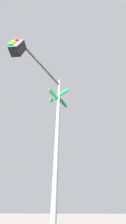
{
  "coord_description": "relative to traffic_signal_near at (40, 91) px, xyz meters",
  "views": [
    {
      "loc": [
        -7.77,
        -4.61,
        1.78
      ],
      "look_at": [
        -7.62,
        -7.04,
        4.04
      ],
      "focal_mm": 16.4,
      "sensor_mm": 36.0,
      "label": 1
    }
  ],
  "objects": [
    {
      "name": "traffic_signal_near",
      "position": [
        0.0,
        0.0,
        0.0
      ],
      "size": [
        1.77,
        2.41,
        6.38
      ],
      "color": "#474C47",
      "rests_on": "ground_plane"
    }
  ]
}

